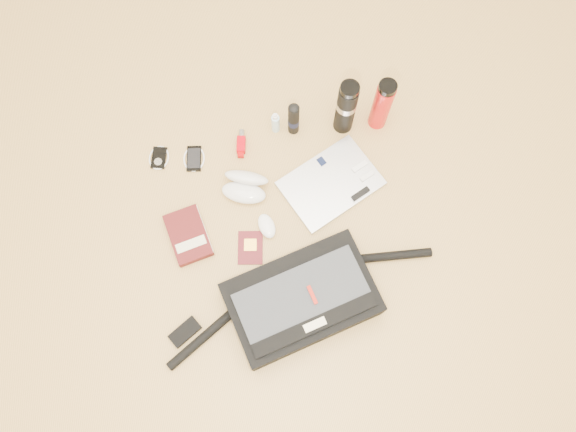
# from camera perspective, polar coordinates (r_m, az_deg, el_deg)

# --- Properties ---
(ground) EXTENTS (4.00, 4.00, 0.00)m
(ground) POSITION_cam_1_polar(r_m,az_deg,el_deg) (2.10, 0.70, -2.80)
(ground) COLOR tan
(ground) RESTS_ON ground
(messenger_bag) EXTENTS (1.02, 0.39, 0.14)m
(messenger_bag) POSITION_cam_1_polar(r_m,az_deg,el_deg) (2.00, 1.32, -8.52)
(messenger_bag) COLOR black
(messenger_bag) RESTS_ON ground
(laptop) EXTENTS (0.42, 0.36, 0.03)m
(laptop) POSITION_cam_1_polar(r_m,az_deg,el_deg) (2.17, 4.41, 3.30)
(laptop) COLOR #BDBDC0
(laptop) RESTS_ON ground
(book) EXTENTS (0.16, 0.22, 0.04)m
(book) POSITION_cam_1_polar(r_m,az_deg,el_deg) (2.13, -10.05, -1.96)
(book) COLOR #4A1011
(book) RESTS_ON ground
(passport) EXTENTS (0.12, 0.15, 0.01)m
(passport) POSITION_cam_1_polar(r_m,az_deg,el_deg) (2.10, -3.85, -3.21)
(passport) COLOR #551217
(passport) RESTS_ON ground
(mouse) EXTENTS (0.07, 0.11, 0.03)m
(mouse) POSITION_cam_1_polar(r_m,az_deg,el_deg) (2.11, -2.17, -1.02)
(mouse) COLOR white
(mouse) RESTS_ON ground
(sunglasses_case) EXTENTS (0.21, 0.20, 0.10)m
(sunglasses_case) POSITION_cam_1_polar(r_m,az_deg,el_deg) (2.14, -4.38, 3.12)
(sunglasses_case) COLOR silver
(sunglasses_case) RESTS_ON ground
(ipod) EXTENTS (0.10, 0.10, 0.01)m
(ipod) POSITION_cam_1_polar(r_m,az_deg,el_deg) (2.27, -12.97, 5.77)
(ipod) COLOR black
(ipod) RESTS_ON ground
(phone) EXTENTS (0.10, 0.12, 0.01)m
(phone) POSITION_cam_1_polar(r_m,az_deg,el_deg) (2.24, -9.52, 5.77)
(phone) COLOR black
(phone) RESTS_ON ground
(inhaler) EXTENTS (0.05, 0.12, 0.03)m
(inhaler) POSITION_cam_1_polar(r_m,az_deg,el_deg) (2.23, -4.77, 7.33)
(inhaler) COLOR #B7000B
(inhaler) RESTS_ON ground
(spray_bottle) EXTENTS (0.04, 0.04, 0.12)m
(spray_bottle) POSITION_cam_1_polar(r_m,az_deg,el_deg) (2.22, -1.27, 9.44)
(spray_bottle) COLOR #B8E6F6
(spray_bottle) RESTS_ON ground
(aerosol_can) EXTENTS (0.05, 0.05, 0.19)m
(aerosol_can) POSITION_cam_1_polar(r_m,az_deg,el_deg) (2.19, 0.58, 9.85)
(aerosol_can) COLOR black
(aerosol_can) RESTS_ON ground
(thermos_black) EXTENTS (0.08, 0.08, 0.29)m
(thermos_black) POSITION_cam_1_polar(r_m,az_deg,el_deg) (2.16, 5.92, 10.93)
(thermos_black) COLOR black
(thermos_black) RESTS_ON ground
(thermos_red) EXTENTS (0.08, 0.08, 0.28)m
(thermos_red) POSITION_cam_1_polar(r_m,az_deg,el_deg) (2.19, 9.53, 11.09)
(thermos_red) COLOR red
(thermos_red) RESTS_ON ground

